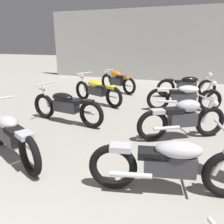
% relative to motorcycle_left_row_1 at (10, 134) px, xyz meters
% --- Properties ---
extents(back_wall, '(12.80, 0.24, 3.60)m').
position_rel_motorcycle_left_row_1_xyz_m(back_wall, '(1.33, 9.29, 1.35)').
color(back_wall, '#B2B2AD').
rests_on(back_wall, ground).
extents(motorcycle_left_row_1, '(1.98, 1.13, 0.97)m').
position_rel_motorcycle_left_row_1_xyz_m(motorcycle_left_row_1, '(0.00, 0.00, 0.00)').
color(motorcycle_left_row_1, black).
rests_on(motorcycle_left_row_1, ground).
extents(motorcycle_left_row_2, '(2.16, 0.68, 0.97)m').
position_rel_motorcycle_left_row_1_xyz_m(motorcycle_left_row_2, '(-0.04, 1.89, 0.00)').
color(motorcycle_left_row_2, black).
rests_on(motorcycle_left_row_2, ground).
extents(motorcycle_left_row_3, '(2.04, 1.03, 0.97)m').
position_rel_motorcycle_left_row_1_xyz_m(motorcycle_left_row_3, '(-0.06, 3.85, 0.00)').
color(motorcycle_left_row_3, black).
rests_on(motorcycle_left_row_3, ground).
extents(motorcycle_left_row_4, '(1.79, 1.02, 0.88)m').
position_rel_motorcycle_left_row_1_xyz_m(motorcycle_left_row_4, '(-0.00, 5.79, 0.01)').
color(motorcycle_left_row_4, black).
rests_on(motorcycle_left_row_4, ground).
extents(motorcycle_right_row_1, '(2.14, 0.80, 0.97)m').
position_rel_motorcycle_left_row_1_xyz_m(motorcycle_right_row_1, '(2.72, -0.06, 0.00)').
color(motorcycle_right_row_1, black).
rests_on(motorcycle_right_row_1, ground).
extents(motorcycle_right_row_2, '(1.75, 1.11, 0.88)m').
position_rel_motorcycle_left_row_1_xyz_m(motorcycle_right_row_2, '(2.76, 1.87, 0.01)').
color(motorcycle_right_row_2, black).
rests_on(motorcycle_right_row_2, ground).
extents(motorcycle_right_row_3, '(2.11, 0.88, 0.97)m').
position_rel_motorcycle_left_row_1_xyz_m(motorcycle_right_row_3, '(2.69, 3.96, 0.00)').
color(motorcycle_right_row_3, black).
rests_on(motorcycle_right_row_3, ground).
extents(motorcycle_right_row_4, '(2.09, 0.93, 0.97)m').
position_rel_motorcycle_left_row_1_xyz_m(motorcycle_right_row_4, '(2.68, 5.80, 0.00)').
color(motorcycle_right_row_4, black).
rests_on(motorcycle_right_row_4, ground).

